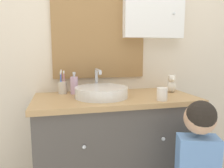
{
  "coord_description": "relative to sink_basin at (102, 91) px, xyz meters",
  "views": [
    {
      "loc": [
        -0.39,
        -1.19,
        1.21
      ],
      "look_at": [
        -0.04,
        0.27,
        0.98
      ],
      "focal_mm": 35.0,
      "sensor_mm": 36.0,
      "label": 1
    }
  ],
  "objects": [
    {
      "name": "toothbrush_holder",
      "position": [
        -0.27,
        0.2,
        0.01
      ],
      "size": [
        0.07,
        0.07,
        0.19
      ],
      "color": "beige",
      "rests_on": "vanity_counter"
    },
    {
      "name": "sink_basin",
      "position": [
        0.0,
        0.0,
        0.0
      ],
      "size": [
        0.38,
        0.43,
        0.19
      ],
      "color": "white",
      "rests_on": "vanity_counter"
    },
    {
      "name": "wall_back",
      "position": [
        0.13,
        0.3,
        0.37
      ],
      "size": [
        3.2,
        0.18,
        2.5
      ],
      "color": "beige",
      "rests_on": "ground_plane"
    },
    {
      "name": "child_figure",
      "position": [
        0.47,
        -0.48,
        -0.36
      ],
      "size": [
        0.34,
        0.42,
        0.94
      ],
      "color": "slate",
      "rests_on": "ground_plane"
    },
    {
      "name": "teddy_bear",
      "position": [
        0.58,
        0.05,
        0.03
      ],
      "size": [
        0.08,
        0.07,
        0.14
      ],
      "color": "beige",
      "rests_on": "vanity_counter"
    },
    {
      "name": "soap_dispenser",
      "position": [
        -0.18,
        0.16,
        0.03
      ],
      "size": [
        0.06,
        0.06,
        0.17
      ],
      "color": "#CCA3BC",
      "rests_on": "vanity_counter"
    },
    {
      "name": "vanity_counter",
      "position": [
        0.1,
        -0.0,
        -0.48
      ],
      "size": [
        1.16,
        0.55,
        0.88
      ],
      "color": "#4C4742",
      "rests_on": "ground_plane"
    },
    {
      "name": "drinking_cup",
      "position": [
        0.37,
        -0.21,
        0.0
      ],
      "size": [
        0.07,
        0.07,
        0.09
      ],
      "primitive_type": "cylinder",
      "color": "silver",
      "rests_on": "vanity_counter"
    }
  ]
}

